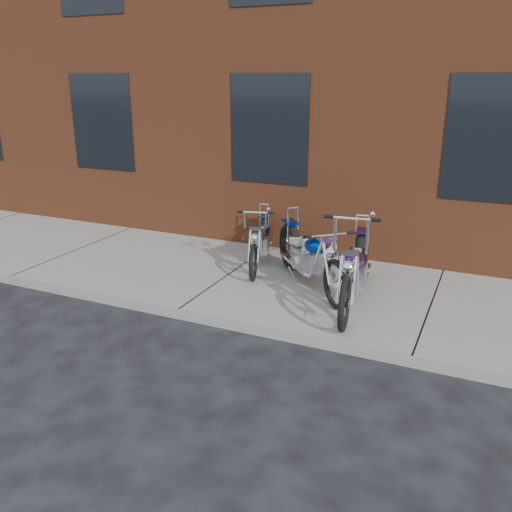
% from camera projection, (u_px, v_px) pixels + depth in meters
% --- Properties ---
extents(ground, '(120.00, 120.00, 0.00)m').
position_uv_depth(ground, '(179.00, 320.00, 7.15)').
color(ground, black).
rests_on(ground, ground).
extents(sidewalk, '(22.00, 3.00, 0.15)m').
position_uv_depth(sidewalk, '(230.00, 278.00, 8.42)').
color(sidewalk, gray).
rests_on(sidewalk, ground).
extents(building_brick, '(22.00, 10.00, 8.00)m').
position_uv_depth(building_brick, '(353.00, 33.00, 12.78)').
color(building_brick, brown).
rests_on(building_brick, ground).
extents(chopper_purple, '(0.60, 2.38, 1.34)m').
position_uv_depth(chopper_purple, '(354.00, 272.00, 7.20)').
color(chopper_purple, black).
rests_on(chopper_purple, sidewalk).
extents(chopper_blue, '(1.64, 1.78, 1.01)m').
position_uv_depth(chopper_blue, '(309.00, 258.00, 7.80)').
color(chopper_blue, black).
rests_on(chopper_blue, sidewalk).
extents(chopper_third, '(0.72, 1.93, 1.01)m').
position_uv_depth(chopper_third, '(260.00, 243.00, 8.68)').
color(chopper_third, black).
rests_on(chopper_third, sidewalk).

